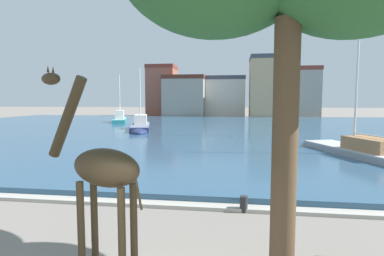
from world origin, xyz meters
The scene contains 12 objects.
harbor_water centered at (0.00, 32.03, 0.16)m, with size 82.08×51.70×0.32m, color #2D5170.
quay_edge_coping centered at (0.00, 5.93, 0.06)m, with size 82.08×0.50×0.12m, color #ADA89E.
giraffe_statue centered at (-0.99, 1.80, 2.12)m, with size 2.33×1.05×4.15m.
sailboat_teal centered at (-15.45, 39.91, 0.65)m, with size 4.50×9.44×7.21m.
sailboat_grey centered at (8.42, 15.37, 0.49)m, with size 5.14×9.73×9.38m.
sailboat_navy centered at (-8.56, 28.08, 0.61)m, with size 4.19×9.58×6.88m.
mooring_bollard centered at (1.81, 5.78, 0.25)m, with size 0.24×0.24×0.50m, color #232326.
townhouse_corner_house centered at (-14.62, 63.03, 5.58)m, with size 6.10×5.98×11.12m.
townhouse_narrow_midrow centered at (-9.06, 60.01, 4.30)m, with size 8.60×6.77×8.57m.
townhouse_tall_gabled centered at (-0.71, 62.80, 4.31)m, with size 8.38×5.36×8.59m.
townhouse_end_terrace centered at (6.96, 60.39, 6.15)m, with size 5.39×7.82×12.27m.
townhouse_wide_warehouse centered at (13.70, 61.61, 5.09)m, with size 8.78×5.85×10.16m.
Camera 1 is at (1.52, -3.62, 3.45)m, focal length 28.77 mm.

